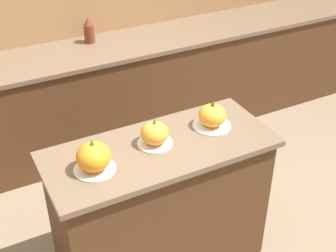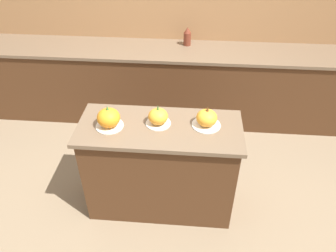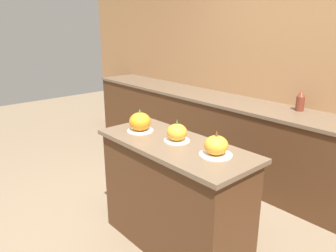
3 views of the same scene
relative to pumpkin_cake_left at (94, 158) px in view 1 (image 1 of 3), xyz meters
The scene contains 6 objects.
kitchen_island 0.66m from the pumpkin_cake_left, ahead, with size 1.30×0.56×0.90m.
back_counter 1.60m from the pumpkin_cake_left, 75.04° to the left, with size 6.00×0.60×0.91m.
pumpkin_cake_left is the anchor object (origin of this frame).
pumpkin_cake_center 0.38m from the pumpkin_cake_left, ahead, with size 0.20×0.20×0.18m.
pumpkin_cake_right 0.76m from the pumpkin_cake_left, ahead, with size 0.23×0.23×0.18m.
bottle_tall 1.70m from the pumpkin_cake_left, 71.20° to the left, with size 0.09×0.09×0.21m.
Camera 1 is at (-0.94, -1.89, 2.40)m, focal length 50.00 mm.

